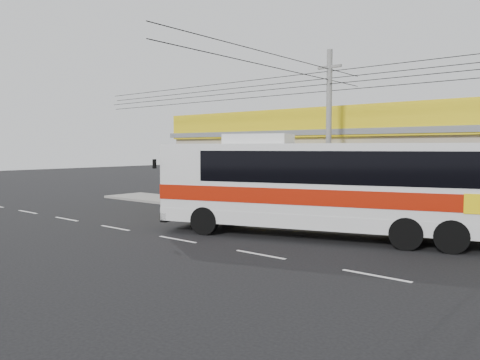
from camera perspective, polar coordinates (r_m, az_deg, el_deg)
The scene contains 8 objects.
ground at distance 20.02m, azimuth -2.34°, elevation -6.18°, with size 120.00×120.00×0.00m, color black.
sidewalk at distance 24.74m, azimuth 7.02°, elevation -4.08°, with size 30.00×3.20×0.15m, color gray.
lane_markings at distance 18.28m, azimuth -7.63°, elevation -7.20°, with size 50.00×0.12×0.01m, color silver, non-canonical shape.
storefront_building at distance 29.35m, azimuth 12.89°, elevation 1.48°, with size 22.60×9.20×5.70m.
coach_bus at distance 18.53m, azimuth 10.93°, elevation -0.26°, with size 13.45×6.75×4.08m.
motorbike_red at distance 26.48m, azimuth -3.05°, elevation -2.24°, with size 0.68×1.96×1.03m, color #9B0D0B.
motorbike_dark at distance 28.72m, azimuth -7.72°, elevation -1.68°, with size 0.53×1.87×1.12m, color black.
utility_pole at distance 23.13m, azimuth 10.84°, elevation 11.89°, with size 34.00×14.00×8.17m.
Camera 1 is at (13.19, -14.65, 3.54)m, focal length 35.00 mm.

